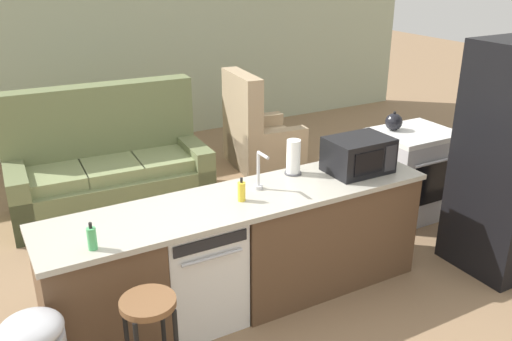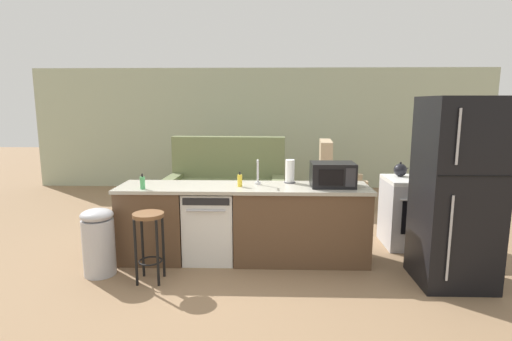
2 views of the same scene
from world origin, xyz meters
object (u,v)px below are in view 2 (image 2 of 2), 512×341
(refrigerator, at_px, (456,192))
(couch, at_px, (227,188))
(kettle, at_px, (400,170))
(bar_stool, at_px, (149,232))
(microwave, at_px, (333,175))
(dishwasher, at_px, (210,225))
(armchair, at_px, (336,188))
(stove_range, at_px, (414,212))
(paper_towel_roll, at_px, (290,172))
(soap_bottle, at_px, (240,180))
(trash_bin, at_px, (99,241))
(dish_soap_bottle, at_px, (143,183))

(refrigerator, height_order, couch, refrigerator)
(kettle, bearing_deg, bar_stool, -156.24)
(microwave, bearing_deg, dishwasher, 179.95)
(armchair, bearing_deg, microwave, -100.75)
(kettle, xyz_separation_m, couch, (-2.47, 1.58, -0.59))
(stove_range, relative_size, paper_towel_roll, 3.19)
(soap_bottle, bearing_deg, armchair, 58.68)
(stove_range, relative_size, microwave, 1.80)
(soap_bottle, height_order, trash_bin, soap_bottle)
(dishwasher, height_order, bar_stool, dishwasher)
(microwave, height_order, soap_bottle, microwave)
(stove_range, distance_m, refrigerator, 1.21)
(microwave, bearing_deg, couch, 123.03)
(microwave, height_order, bar_stool, microwave)
(stove_range, bearing_deg, dishwasher, -168.09)
(soap_bottle, distance_m, armchair, 3.05)
(kettle, height_order, trash_bin, kettle)
(paper_towel_roll, height_order, couch, couch)
(couch, bearing_deg, trash_bin, -112.20)
(paper_towel_roll, xyz_separation_m, couch, (-0.98, 2.05, -0.64))
(dishwasher, relative_size, trash_bin, 1.14)
(trash_bin, relative_size, couch, 0.36)
(paper_towel_roll, relative_size, dish_soap_bottle, 1.60)
(kettle, bearing_deg, refrigerator, -82.32)
(microwave, distance_m, paper_towel_roll, 0.53)
(microwave, distance_m, couch, 2.77)
(kettle, relative_size, couch, 0.10)
(armchair, bearing_deg, couch, -172.61)
(couch, bearing_deg, armchair, 7.39)
(microwave, relative_size, bar_stool, 0.68)
(soap_bottle, bearing_deg, refrigerator, -12.78)
(refrigerator, bearing_deg, dishwasher, 168.07)
(stove_range, height_order, paper_towel_roll, paper_towel_roll)
(soap_bottle, height_order, armchair, armchair)
(refrigerator, bearing_deg, trash_bin, 179.01)
(kettle, bearing_deg, trash_bin, -162.02)
(trash_bin, height_order, couch, couch)
(microwave, xyz_separation_m, trash_bin, (-2.58, -0.48, -0.66))
(bar_stool, height_order, couch, couch)
(stove_range, distance_m, microwave, 1.42)
(refrigerator, xyz_separation_m, couch, (-2.63, 2.80, -0.57))
(kettle, bearing_deg, couch, 147.43)
(bar_stool, xyz_separation_m, armchair, (2.46, 3.14, -0.19))
(dishwasher, height_order, armchair, armchair)
(dishwasher, relative_size, refrigerator, 0.44)
(bar_stool, bearing_deg, kettle, 23.76)
(dishwasher, xyz_separation_m, bar_stool, (-0.55, -0.63, 0.11))
(bar_stool, bearing_deg, paper_towel_roll, 29.27)
(armchair, bearing_deg, kettle, -74.01)
(bar_stool, distance_m, armchair, 3.99)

